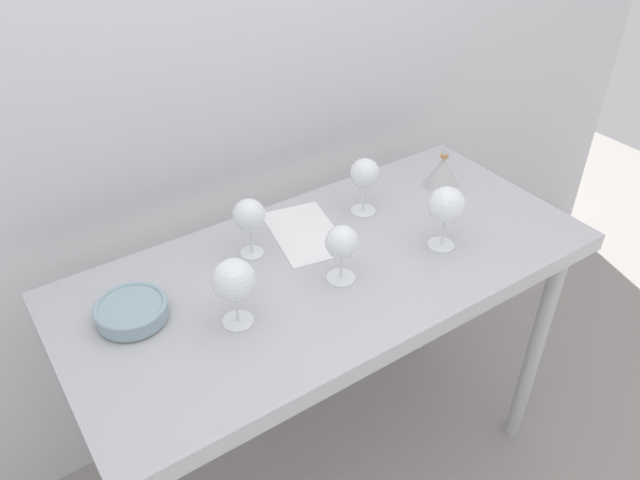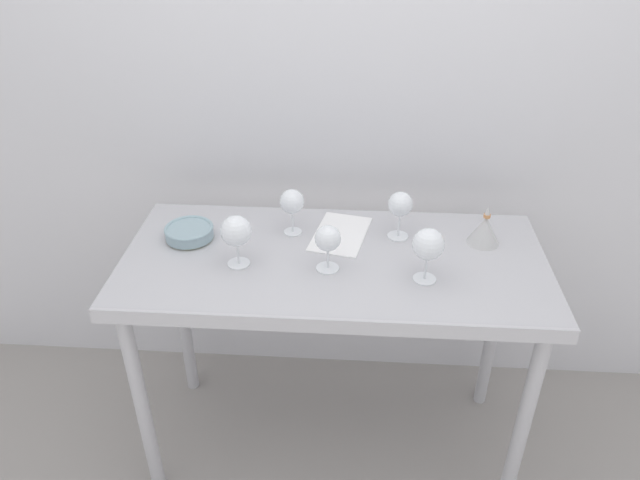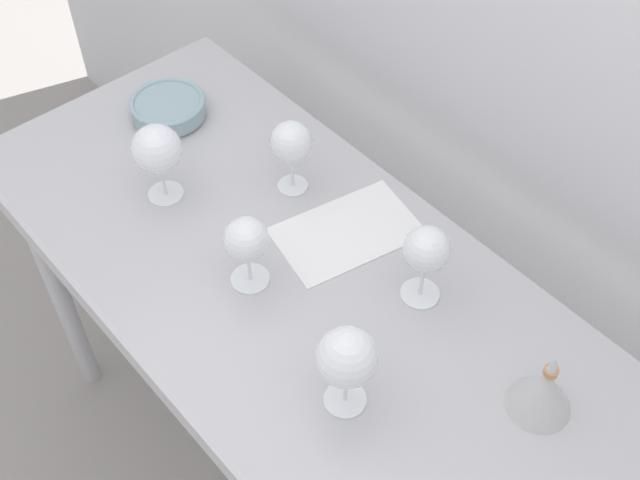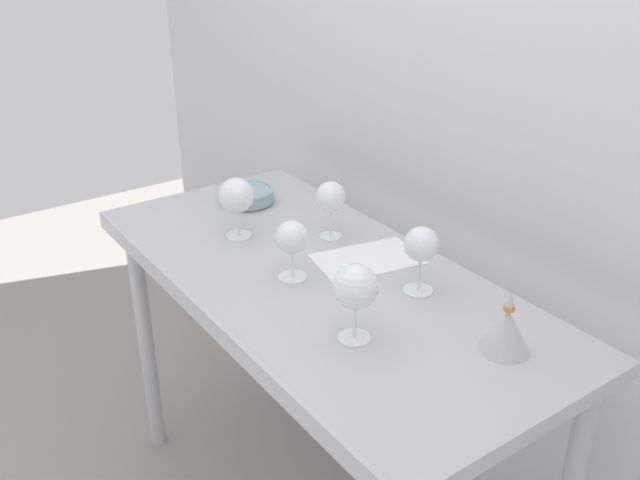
{
  "view_description": "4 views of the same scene",
  "coord_description": "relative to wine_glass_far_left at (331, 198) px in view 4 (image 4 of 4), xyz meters",
  "views": [
    {
      "loc": [
        -0.74,
        -1.04,
        1.9
      ],
      "look_at": [
        -0.01,
        0.03,
        0.95
      ],
      "focal_mm": 34.71,
      "sensor_mm": 36.0,
      "label": 1
    },
    {
      "loc": [
        0.06,
        -1.65,
        1.98
      ],
      "look_at": [
        -0.05,
        -0.03,
        0.98
      ],
      "focal_mm": 33.46,
      "sensor_mm": 36.0,
      "label": 2
    },
    {
      "loc": [
        0.77,
        -0.59,
        2.09
      ],
      "look_at": [
        0.06,
        0.03,
        1.0
      ],
      "focal_mm": 45.43,
      "sensor_mm": 36.0,
      "label": 3
    },
    {
      "loc": [
        1.29,
        -0.91,
        1.77
      ],
      "look_at": [
        -0.05,
        0.04,
        0.96
      ],
      "focal_mm": 39.44,
      "sensor_mm": 36.0,
      "label": 4
    }
  ],
  "objects": [
    {
      "name": "back_wall",
      "position": [
        0.15,
        0.35,
        0.28
      ],
      "size": [
        3.8,
        0.04,
        2.6
      ],
      "primitive_type": "cube",
      "color": "silver",
      "rests_on": "ground_plane"
    },
    {
      "name": "steel_counter",
      "position": [
        0.15,
        -0.15,
        -0.22
      ],
      "size": [
        1.4,
        0.65,
        0.9
      ],
      "color": "#B3B3B8",
      "rests_on": "ground_plane"
    },
    {
      "name": "wine_glass_far_left",
      "position": [
        0.0,
        0.0,
        0.0
      ],
      "size": [
        0.08,
        0.08,
        0.17
      ],
      "color": "white",
      "rests_on": "steel_counter"
    },
    {
      "name": "wine_glass_near_right",
      "position": [
        0.44,
        -0.26,
        0.01
      ],
      "size": [
        0.1,
        0.1,
        0.18
      ],
      "color": "white",
      "rests_on": "steel_counter"
    },
    {
      "name": "wine_glass_near_center",
      "position": [
        0.14,
        -0.22,
        -0.01
      ],
      "size": [
        0.08,
        0.08,
        0.16
      ],
      "color": "white",
      "rests_on": "steel_counter"
    },
    {
      "name": "wine_glass_near_left",
      "position": [
        -0.15,
        -0.21,
        0.0
      ],
      "size": [
        0.1,
        0.1,
        0.18
      ],
      "color": "white",
      "rests_on": "steel_counter"
    },
    {
      "name": "wine_glass_far_right",
      "position": [
        0.37,
        -0.0,
        0.0
      ],
      "size": [
        0.08,
        0.08,
        0.17
      ],
      "color": "white",
      "rests_on": "steel_counter"
    },
    {
      "name": "tasting_sheet_upper",
      "position": [
        0.17,
        -0.0,
        -0.12
      ],
      "size": [
        0.22,
        0.3,
        0.0
      ],
      "primitive_type": "cube",
      "rotation": [
        0.0,
        0.0,
        -0.2
      ],
      "color": "white",
      "rests_on": "steel_counter"
    },
    {
      "name": "tasting_bowl",
      "position": [
        -0.35,
        -0.07,
        -0.09
      ],
      "size": [
        0.17,
        0.17,
        0.05
      ],
      "color": "#DBCC66",
      "rests_on": "steel_counter"
    },
    {
      "name": "decanter_funnel",
      "position": [
        0.66,
        -0.02,
        -0.07
      ],
      "size": [
        0.11,
        0.11,
        0.14
      ],
      "color": "#BABABA",
      "rests_on": "steel_counter"
    }
  ]
}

